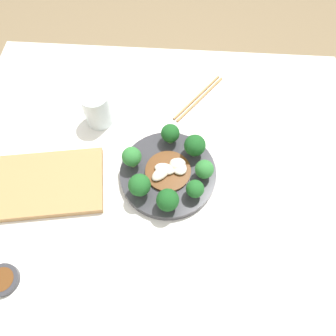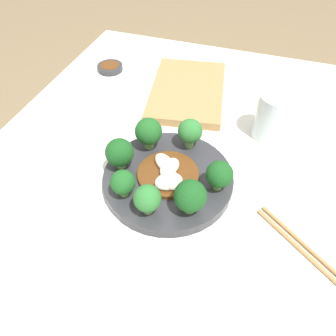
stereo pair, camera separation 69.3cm
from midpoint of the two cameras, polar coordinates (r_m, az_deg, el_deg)
ground_plane at (r=1.42m, az=-9.95°, el=-21.34°), size 8.00×8.00×0.00m
table at (r=1.04m, az=-13.33°, el=-18.42°), size 1.08×0.88×0.77m
plate at (r=0.65m, az=-18.39°, el=-14.73°), size 0.25×0.25×0.02m
broccoli_east at (r=0.65m, az=-27.01°, el=-11.00°), size 0.05×0.05×0.06m
broccoli_south at (r=0.64m, az=-17.71°, el=-5.56°), size 0.05×0.05×0.06m
broccoli_north at (r=0.60m, az=-21.27°, el=-22.23°), size 0.05×0.05×0.06m
broccoli_northeast at (r=0.62m, az=-26.75°, el=-17.97°), size 0.05×0.05×0.07m
broccoli_southwest at (r=0.61m, az=-12.70°, el=-8.98°), size 0.06×0.06×0.07m
broccoli_west at (r=0.59m, az=-11.33°, el=-15.31°), size 0.05×0.05×0.06m
broccoli_northwest at (r=0.58m, az=-14.31°, el=-20.11°), size 0.04×0.04×0.05m
stirfry_center at (r=0.63m, az=-18.51°, el=-14.14°), size 0.12×0.12×0.03m
drinking_glass at (r=0.76m, az=-31.10°, el=0.81°), size 0.08×0.08×0.10m
chopsticks at (r=0.74m, az=-8.43°, el=4.41°), size 0.14×0.18×0.01m
sauce_dish at (r=0.83m, az=-49.75°, el=-28.33°), size 0.07×0.07×0.02m
cutting_board at (r=0.79m, az=-40.51°, el=-13.88°), size 0.30×0.22×0.02m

